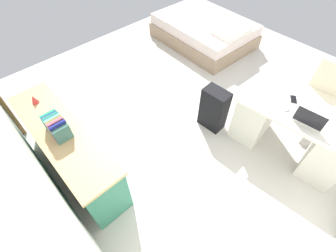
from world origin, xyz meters
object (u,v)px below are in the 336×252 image
(office_chair, at_px, (317,99))
(laptop, at_px, (309,119))
(computer_mouse, at_px, (287,108))
(cell_phone_by_mouse, at_px, (294,99))
(credenza, at_px, (71,151))
(bed, at_px, (204,31))
(desk, at_px, (291,131))
(suitcase_black, at_px, (214,109))
(figurine_small, at_px, (34,99))

(office_chair, height_order, laptop, laptop)
(computer_mouse, bearing_deg, cell_phone_by_mouse, -89.08)
(credenza, bearing_deg, office_chair, -118.31)
(bed, bearing_deg, desk, 153.58)
(office_chair, relative_size, suitcase_black, 1.42)
(credenza, height_order, bed, credenza)
(laptop, bearing_deg, office_chair, -81.00)
(suitcase_black, distance_m, figurine_small, 2.30)
(bed, distance_m, figurine_small, 3.58)
(desk, xyz_separation_m, suitcase_black, (0.95, 0.38, -0.06))
(credenza, relative_size, bed, 0.92)
(desk, xyz_separation_m, office_chair, (0.03, -0.77, 0.03))
(desk, height_order, computer_mouse, computer_mouse)
(credenza, xyz_separation_m, bed, (0.95, -3.51, -0.14))
(cell_phone_by_mouse, distance_m, figurine_small, 3.12)
(cell_phone_by_mouse, height_order, figurine_small, figurine_small)
(laptop, bearing_deg, cell_phone_by_mouse, -37.70)
(desk, xyz_separation_m, cell_phone_by_mouse, (0.18, -0.12, 0.36))
(computer_mouse, bearing_deg, office_chair, -104.51)
(desk, relative_size, office_chair, 1.60)
(suitcase_black, relative_size, figurine_small, 6.01)
(bed, xyz_separation_m, suitcase_black, (-1.64, 1.67, 0.09))
(credenza, relative_size, suitcase_black, 2.72)
(cell_phone_by_mouse, bearing_deg, suitcase_black, -1.60)
(desk, relative_size, cell_phone_by_mouse, 11.06)
(figurine_small, bearing_deg, computer_mouse, -134.39)
(computer_mouse, bearing_deg, credenza, 48.69)
(credenza, distance_m, laptop, 2.77)
(desk, bearing_deg, credenza, 53.59)
(office_chair, xyz_separation_m, suitcase_black, (0.93, 1.15, -0.09))
(office_chair, bearing_deg, credenza, 61.69)
(laptop, distance_m, cell_phone_by_mouse, 0.37)
(desk, relative_size, credenza, 0.84)
(cell_phone_by_mouse, bearing_deg, bed, -60.08)
(office_chair, height_order, figurine_small, office_chair)
(credenza, bearing_deg, suitcase_black, -110.41)
(suitcase_black, distance_m, cell_phone_by_mouse, 1.01)
(desk, bearing_deg, laptop, 135.60)
(desk, distance_m, figurine_small, 3.18)
(laptop, bearing_deg, suitcase_black, 14.25)
(credenza, bearing_deg, bed, -74.81)
(desk, distance_m, office_chair, 0.77)
(laptop, height_order, cell_phone_by_mouse, laptop)
(computer_mouse, bearing_deg, bed, -35.91)
(desk, distance_m, cell_phone_by_mouse, 0.42)
(desk, height_order, bed, desk)
(desk, distance_m, computer_mouse, 0.41)
(desk, height_order, office_chair, office_chair)
(computer_mouse, xyz_separation_m, cell_phone_by_mouse, (0.03, -0.21, -0.01))
(credenza, bearing_deg, cell_phone_by_mouse, -121.98)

